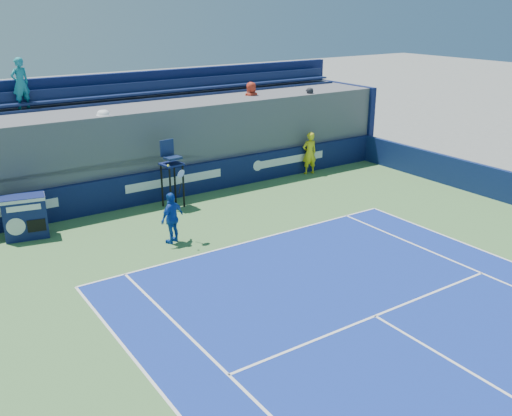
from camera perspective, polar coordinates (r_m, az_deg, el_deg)
ball_person at (r=25.02m, az=5.37°, el=5.49°), size 0.74×0.55×1.85m
back_hoarding at (r=22.03m, az=-8.18°, el=2.49°), size 20.40×0.21×1.20m
match_clock at (r=19.43m, az=-22.10°, el=-0.74°), size 1.44×0.97×1.40m
umpire_chair at (r=20.81m, az=-8.47°, el=4.11°), size 0.78×0.78×2.48m
tennis_player at (r=17.79m, az=-8.38°, el=-0.96°), size 1.05×0.75×2.57m
stadium_seating at (r=23.51m, az=-10.60°, el=6.59°), size 21.00×4.05×5.26m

